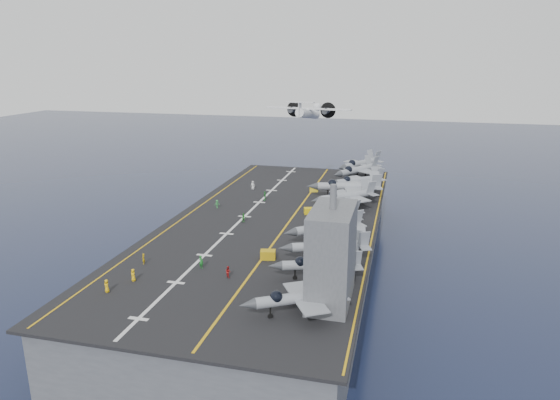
% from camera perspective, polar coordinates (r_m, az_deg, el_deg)
% --- Properties ---
extents(ground, '(500.00, 500.00, 0.00)m').
position_cam_1_polar(ground, '(97.78, -0.58, -7.98)').
color(ground, '#142135').
rests_on(ground, ground).
extents(hull, '(36.00, 90.00, 10.00)m').
position_cam_1_polar(hull, '(95.85, -0.58, -5.24)').
color(hull, '#56595E').
rests_on(hull, ground).
extents(flight_deck, '(38.00, 92.00, 0.40)m').
position_cam_1_polar(flight_deck, '(94.09, -0.59, -2.29)').
color(flight_deck, black).
rests_on(flight_deck, hull).
extents(foul_line, '(0.35, 90.00, 0.02)m').
position_cam_1_polar(foul_line, '(93.35, 1.19, -2.30)').
color(foul_line, gold).
rests_on(foul_line, flight_deck).
extents(landing_centerline, '(0.50, 90.00, 0.02)m').
position_cam_1_polar(landing_centerline, '(95.65, -4.07, -1.89)').
color(landing_centerline, silver).
rests_on(landing_centerline, flight_deck).
extents(deck_edge_port, '(0.25, 90.00, 0.02)m').
position_cam_1_polar(deck_edge_port, '(99.50, -10.11, -1.39)').
color(deck_edge_port, gold).
rests_on(deck_edge_port, flight_deck).
extents(deck_edge_stbd, '(0.25, 90.00, 0.02)m').
position_cam_1_polar(deck_edge_stbd, '(91.35, 10.72, -3.01)').
color(deck_edge_stbd, gold).
rests_on(deck_edge_stbd, flight_deck).
extents(island_superstructure, '(5.00, 10.00, 15.00)m').
position_cam_1_polar(island_superstructure, '(60.98, 5.94, -5.07)').
color(island_superstructure, '#56595E').
rests_on(island_superstructure, flight_deck).
extents(fighter_jet_0, '(15.46, 13.93, 4.47)m').
position_cam_1_polar(fighter_jet_0, '(59.79, 2.25, -10.97)').
color(fighter_jet_0, '#9AA2AA').
rests_on(fighter_jet_0, flight_deck).
extents(fighter_jet_1, '(14.73, 12.04, 4.41)m').
position_cam_1_polar(fighter_jet_1, '(68.85, 4.67, -7.26)').
color(fighter_jet_1, gray).
rests_on(fighter_jet_1, flight_deck).
extents(fighter_jet_2, '(15.97, 13.37, 4.73)m').
position_cam_1_polar(fighter_jet_2, '(75.01, 5.68, -5.15)').
color(fighter_jet_2, gray).
rests_on(fighter_jet_2, flight_deck).
extents(fighter_jet_3, '(17.01, 16.26, 4.93)m').
position_cam_1_polar(fighter_jet_3, '(82.95, 5.47, -2.97)').
color(fighter_jet_3, '#99A2A9').
rests_on(fighter_jet_3, flight_deck).
extents(fighter_jet_4, '(13.75, 15.27, 4.42)m').
position_cam_1_polar(fighter_jet_4, '(89.23, 6.52, -1.80)').
color(fighter_jet_4, gray).
rests_on(fighter_jet_4, flight_deck).
extents(fighter_jet_5, '(17.60, 17.19, 5.13)m').
position_cam_1_polar(fighter_jet_5, '(101.29, 7.59, 0.54)').
color(fighter_jet_5, '#A2ABB2').
rests_on(fighter_jet_5, flight_deck).
extents(fighter_jet_6, '(18.13, 14.30, 5.55)m').
position_cam_1_polar(fighter_jet_6, '(108.32, 7.85, 1.66)').
color(fighter_jet_6, '#9097A0').
rests_on(fighter_jet_6, flight_deck).
extents(fighter_jet_7, '(16.77, 15.96, 4.86)m').
position_cam_1_polar(fighter_jet_7, '(115.17, 8.97, 2.30)').
color(fighter_jet_7, '#969DA6').
rests_on(fighter_jet_7, flight_deck).
extents(fighter_jet_8, '(17.11, 18.50, 5.35)m').
position_cam_1_polar(fighter_jet_8, '(124.98, 8.85, 3.50)').
color(fighter_jet_8, '#939AA4').
rests_on(fighter_jet_8, flight_deck).
extents(tow_cart_a, '(2.51, 1.90, 1.35)m').
position_cam_1_polar(tow_cart_a, '(75.64, -1.39, -6.27)').
color(tow_cart_a, '#C09910').
rests_on(tow_cart_a, flight_deck).
extents(tow_cart_b, '(2.28, 1.84, 1.18)m').
position_cam_1_polar(tow_cart_b, '(97.11, 3.36, -1.24)').
color(tow_cart_b, '#DEBA0C').
rests_on(tow_cart_b, flight_deck).
extents(tow_cart_c, '(2.08, 1.66, 1.09)m').
position_cam_1_polar(tow_cart_c, '(113.23, 3.88, 1.24)').
color(tow_cart_c, yellow).
rests_on(tow_cart_c, flight_deck).
extents(crew_0, '(1.25, 1.20, 1.74)m').
position_cam_1_polar(crew_0, '(71.33, -16.43, -8.21)').
color(crew_0, yellow).
rests_on(crew_0, flight_deck).
extents(crew_1, '(0.83, 1.07, 1.59)m').
position_cam_1_polar(crew_1, '(76.55, -15.34, -6.49)').
color(crew_1, '#D7A409').
rests_on(crew_1, flight_deck).
extents(crew_2, '(1.20, 1.24, 1.73)m').
position_cam_1_polar(crew_2, '(92.16, -4.15, -2.04)').
color(crew_2, green).
rests_on(crew_2, flight_deck).
extents(crew_3, '(1.21, 1.18, 1.69)m').
position_cam_1_polar(crew_3, '(101.34, -7.20, -0.45)').
color(crew_3, green).
rests_on(crew_3, flight_deck).
extents(crew_4, '(0.93, 1.27, 1.98)m').
position_cam_1_polar(crew_4, '(105.99, -1.73, 0.48)').
color(crew_4, '#268C33').
rests_on(crew_4, flight_deck).
extents(crew_5, '(1.31, 1.01, 1.97)m').
position_cam_1_polar(crew_5, '(115.03, -3.13, 1.71)').
color(crew_5, silver).
rests_on(crew_5, flight_deck).
extents(crew_6, '(1.38, 1.14, 1.97)m').
position_cam_1_polar(crew_6, '(73.20, -9.01, -7.00)').
color(crew_6, '#1A7C26').
rests_on(crew_6, flight_deck).
extents(crew_7, '(1.18, 1.12, 1.64)m').
position_cam_1_polar(crew_7, '(69.94, -5.95, -8.15)').
color(crew_7, '#B21919').
rests_on(crew_7, flight_deck).
extents(transport_plane, '(26.78, 19.80, 5.91)m').
position_cam_1_polar(transport_plane, '(144.86, 3.23, 9.81)').
color(transport_plane, silver).
extents(fighter_jet_9, '(17.11, 18.50, 5.35)m').
position_cam_1_polar(fighter_jet_9, '(132.57, 9.18, 4.20)').
color(fighter_jet_9, '#939AA4').
rests_on(fighter_jet_9, flight_deck).
extents(crew_8, '(1.25, 1.20, 1.74)m').
position_cam_1_polar(crew_8, '(69.17, -19.20, -9.25)').
color(crew_8, yellow).
rests_on(crew_8, flight_deck).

